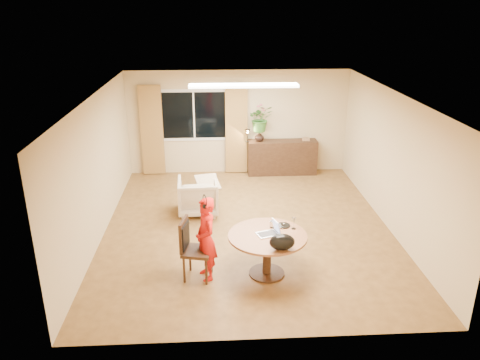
{
  "coord_description": "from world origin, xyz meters",
  "views": [
    {
      "loc": [
        -0.62,
        -8.21,
        4.15
      ],
      "look_at": [
        -0.15,
        -0.2,
        1.07
      ],
      "focal_mm": 35.0,
      "sensor_mm": 36.0,
      "label": 1
    }
  ],
  "objects_px": {
    "dining_chair": "(197,250)",
    "armchair": "(198,196)",
    "child": "(206,239)",
    "dining_table": "(267,243)",
    "sideboard": "(282,157)"
  },
  "relations": [
    {
      "from": "dining_table",
      "to": "sideboard",
      "type": "height_order",
      "value": "sideboard"
    },
    {
      "from": "child",
      "to": "armchair",
      "type": "xyz_separation_m",
      "value": [
        -0.2,
        2.47,
        -0.31
      ]
    },
    {
      "from": "dining_chair",
      "to": "armchair",
      "type": "distance_m",
      "value": 2.48
    },
    {
      "from": "dining_table",
      "to": "sideboard",
      "type": "xyz_separation_m",
      "value": [
        0.91,
        4.7,
        -0.13
      ]
    },
    {
      "from": "dining_chair",
      "to": "child",
      "type": "distance_m",
      "value": 0.23
    },
    {
      "from": "dining_table",
      "to": "armchair",
      "type": "relative_size",
      "value": 1.52
    },
    {
      "from": "dining_table",
      "to": "armchair",
      "type": "distance_m",
      "value": 2.71
    },
    {
      "from": "dining_table",
      "to": "child",
      "type": "height_order",
      "value": "child"
    },
    {
      "from": "dining_table",
      "to": "sideboard",
      "type": "bearing_deg",
      "value": 79.04
    },
    {
      "from": "dining_table",
      "to": "child",
      "type": "distance_m",
      "value": 0.98
    },
    {
      "from": "dining_chair",
      "to": "sideboard",
      "type": "bearing_deg",
      "value": 79.57
    },
    {
      "from": "dining_chair",
      "to": "armchair",
      "type": "relative_size",
      "value": 1.22
    },
    {
      "from": "dining_table",
      "to": "dining_chair",
      "type": "height_order",
      "value": "dining_chair"
    },
    {
      "from": "armchair",
      "to": "dining_table",
      "type": "bearing_deg",
      "value": 113.16
    },
    {
      "from": "dining_chair",
      "to": "child",
      "type": "relative_size",
      "value": 0.74
    }
  ]
}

